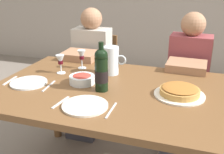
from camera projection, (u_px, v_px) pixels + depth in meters
dining_table at (110, 101)px, 1.72m from camera, size 1.50×1.00×0.76m
wine_bottle at (101, 70)px, 1.60m from camera, size 0.08×0.08×0.31m
water_pitcher at (111, 62)px, 1.89m from camera, size 0.17×0.11×0.20m
baked_tart at (180, 91)px, 1.56m from camera, size 0.30×0.30×0.06m
salad_bowl at (82, 79)px, 1.74m from camera, size 0.17×0.17×0.07m
wine_glass_left_diner at (60, 61)px, 1.90m from camera, size 0.06×0.06×0.14m
wine_glass_right_diner at (82, 56)px, 2.00m from camera, size 0.06×0.06×0.14m
dinner_plate_left_setting at (29, 83)px, 1.75m from camera, size 0.24×0.24×0.01m
dinner_plate_right_setting at (85, 106)px, 1.44m from camera, size 0.25×0.25×0.01m
fork_left_setting at (10, 81)px, 1.79m from camera, size 0.03×0.16×0.00m
knife_left_setting at (49, 86)px, 1.70m from camera, size 0.03×0.18×0.00m
knife_right_setting at (111, 110)px, 1.40m from camera, size 0.01×0.18×0.00m
spoon_right_setting at (61, 102)px, 1.48m from camera, size 0.03×0.16×0.00m
chair_left at (97, 72)px, 2.73m from camera, size 0.41×0.41×0.87m
diner_left at (88, 68)px, 2.47m from camera, size 0.34×0.51×1.16m
chair_right at (187, 83)px, 2.45m from camera, size 0.41×0.41×0.87m
diner_right at (186, 80)px, 2.20m from camera, size 0.35×0.51×1.16m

